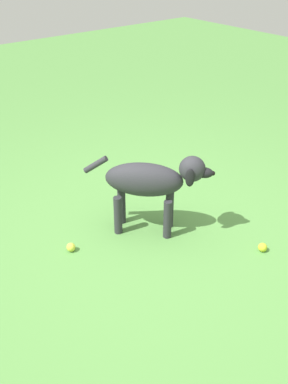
% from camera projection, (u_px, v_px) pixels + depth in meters
% --- Properties ---
extents(ground, '(14.00, 14.00, 0.00)m').
position_uv_depth(ground, '(150.00, 241.00, 3.45)').
color(ground, '#548C42').
extents(dog, '(0.75, 0.70, 0.66)m').
position_uv_depth(dog, '(152.00, 181.00, 3.37)').
color(dog, '#2D2D33').
rests_on(dog, ground).
extents(tennis_ball_0, '(0.07, 0.07, 0.07)m').
position_uv_depth(tennis_ball_0, '(71.00, 247.00, 3.34)').
color(tennis_ball_0, '#CCD641').
rests_on(tennis_ball_0, ground).
extents(tennis_ball_1, '(0.07, 0.07, 0.07)m').
position_uv_depth(tennis_ball_1, '(263.00, 247.00, 3.34)').
color(tennis_ball_1, '#C7D62C').
rests_on(tennis_ball_1, ground).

